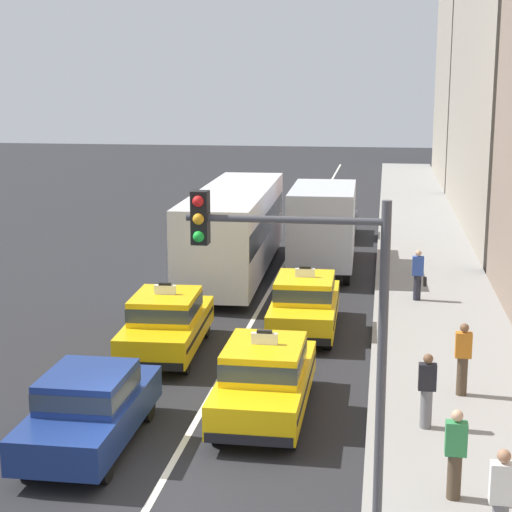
# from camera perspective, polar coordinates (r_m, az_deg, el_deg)

# --- Properties ---
(ground_plane) EXTENTS (160.00, 160.00, 0.00)m
(ground_plane) POSITION_cam_1_polar(r_m,az_deg,el_deg) (15.47, -6.77, -15.57)
(ground_plane) COLOR #232326
(lane_stripe_left_right) EXTENTS (0.14, 80.00, 0.01)m
(lane_stripe_left_right) POSITION_cam_1_polar(r_m,az_deg,el_deg) (34.17, 2.14, -0.19)
(lane_stripe_left_right) COLOR silver
(lane_stripe_left_right) RESTS_ON ground
(sidewalk_curb) EXTENTS (4.00, 90.00, 0.15)m
(sidewalk_curb) POSITION_cam_1_polar(r_m,az_deg,el_deg) (29.13, 12.01, -2.41)
(sidewalk_curb) COLOR gray
(sidewalk_curb) RESTS_ON ground
(sedan_left_nearest) EXTENTS (1.80, 4.31, 1.58)m
(sedan_left_nearest) POSITION_cam_1_polar(r_m,az_deg,el_deg) (17.00, -11.22, -9.98)
(sedan_left_nearest) COLOR black
(sedan_left_nearest) RESTS_ON ground
(taxi_left_second) EXTENTS (2.02, 4.64, 1.96)m
(taxi_left_second) POSITION_cam_1_polar(r_m,az_deg,el_deg) (22.27, -6.09, -4.47)
(taxi_left_second) COLOR black
(taxi_left_second) RESTS_ON ground
(bus_left_third) EXTENTS (2.83, 11.27, 3.22)m
(bus_left_third) POSITION_cam_1_polar(r_m,az_deg,el_deg) (31.07, -1.45, 2.02)
(bus_left_third) COLOR black
(bus_left_third) RESTS_ON ground
(taxi_right_nearest) EXTENTS (1.83, 4.56, 1.96)m
(taxi_right_nearest) POSITION_cam_1_polar(r_m,az_deg,el_deg) (18.13, 0.62, -8.25)
(taxi_right_nearest) COLOR black
(taxi_right_nearest) RESTS_ON ground
(taxi_right_second) EXTENTS (1.90, 4.59, 1.96)m
(taxi_right_second) POSITION_cam_1_polar(r_m,az_deg,el_deg) (24.08, 3.34, -3.18)
(taxi_right_second) COLOR black
(taxi_right_second) RESTS_ON ground
(box_truck_right_third) EXTENTS (2.41, 7.01, 3.27)m
(box_truck_right_third) POSITION_cam_1_polar(r_m,az_deg,el_deg) (32.01, 4.63, 2.20)
(box_truck_right_third) COLOR black
(box_truck_right_third) RESTS_ON ground
(sedan_right_fourth) EXTENTS (1.77, 4.30, 1.58)m
(sedan_right_fourth) POSITION_cam_1_polar(r_m,az_deg,el_deg) (38.97, 5.55, 2.52)
(sedan_right_fourth) COLOR black
(sedan_right_fourth) RESTS_ON ground
(pedestrian_near_crosswalk) EXTENTS (0.36, 0.24, 1.57)m
(pedestrian_near_crosswalk) POSITION_cam_1_polar(r_m,az_deg,el_deg) (17.56, 11.52, -8.94)
(pedestrian_near_crosswalk) COLOR slate
(pedestrian_near_crosswalk) RESTS_ON sidewalk_curb
(pedestrian_mid_block) EXTENTS (0.36, 0.24, 1.67)m
(pedestrian_mid_block) POSITION_cam_1_polar(r_m,az_deg,el_deg) (19.48, 13.86, -6.79)
(pedestrian_mid_block) COLOR #473828
(pedestrian_mid_block) RESTS_ON sidewalk_curb
(pedestrian_by_storefront) EXTENTS (0.36, 0.24, 1.59)m
(pedestrian_by_storefront) POSITION_cam_1_polar(r_m,az_deg,el_deg) (14.85, 13.38, -12.95)
(pedestrian_by_storefront) COLOR #473828
(pedestrian_by_storefront) RESTS_ON sidewalk_curb
(pedestrian_trailing) EXTENTS (0.36, 0.24, 1.73)m
(pedestrian_trailing) POSITION_cam_1_polar(r_m,az_deg,el_deg) (13.29, 16.29, -15.85)
(pedestrian_trailing) COLOR slate
(pedestrian_trailing) RESTS_ON sidewalk_curb
(pedestrian_far_corner) EXTENTS (0.47, 0.24, 1.65)m
(pedestrian_far_corner) POSITION_cam_1_polar(r_m,az_deg,el_deg) (27.49, 10.94, -1.28)
(pedestrian_far_corner) COLOR #23232D
(pedestrian_far_corner) RESTS_ON sidewalk_curb
(traffic_light_pole) EXTENTS (2.87, 0.33, 5.58)m
(traffic_light_pole) POSITION_cam_1_polar(r_m,az_deg,el_deg) (11.94, 3.99, -4.12)
(traffic_light_pole) COLOR #47474C
(traffic_light_pole) RESTS_ON ground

